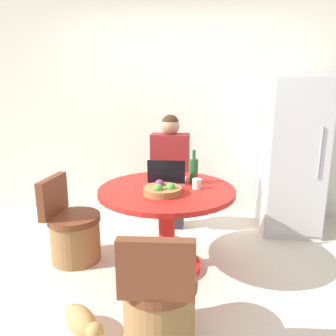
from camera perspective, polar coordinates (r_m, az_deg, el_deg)
ground_plane at (r=2.85m, az=-1.84°, el=-19.56°), size 12.00×12.00×0.00m
wall_back at (r=4.03m, az=1.33°, el=10.03°), size 7.00×0.06×2.60m
refrigerator at (r=3.81m, az=20.73°, el=2.24°), size 0.60×0.69×1.72m
dining_table at (r=2.83m, az=-0.22°, el=-7.81°), size 1.15×1.15×0.74m
chair_near_camera at (r=2.19m, az=-1.61°, el=-22.79°), size 0.48×0.48×0.79m
chair_left_side at (r=3.20m, az=-16.20°, el=-10.81°), size 0.48×0.48×0.79m
person_seated at (r=3.54m, az=0.54°, el=-0.30°), size 0.40×0.37×1.30m
laptop at (r=2.91m, az=-0.14°, el=-1.68°), size 0.33×0.24×0.22m
fruit_bowl at (r=2.60m, az=-0.97°, el=-3.82°), size 0.31×0.31×0.10m
coffee_cup at (r=2.74m, az=5.06°, el=-2.76°), size 0.08×0.08×0.09m
bottle at (r=2.89m, az=4.49°, el=-0.36°), size 0.08×0.08×0.30m
cat at (r=2.41m, az=-14.66°, el=-24.46°), size 0.36×0.34×0.17m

